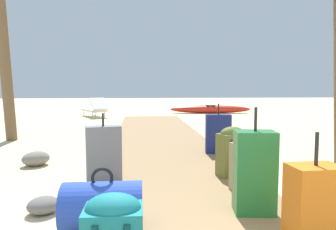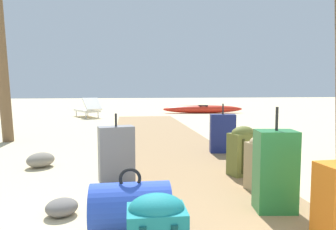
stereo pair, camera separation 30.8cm
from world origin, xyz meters
name	(u,v)px [view 1 (the left image)]	position (x,y,z in m)	size (l,w,h in m)	color
ground_plane	(165,156)	(0.00, 4.35, 0.00)	(60.00, 60.00, 0.00)	beige
boardwalk	(161,143)	(0.00, 5.44, 0.04)	(1.92, 10.88, 0.08)	#9E7A51
backpack_olive	(232,150)	(0.69, 2.88, 0.39)	(0.39, 0.31, 0.60)	olive
suitcase_orange	(314,207)	(0.72, 1.16, 0.36)	(0.34, 0.25, 0.78)	orange
suitcase_grey	(104,153)	(-0.82, 2.81, 0.40)	(0.42, 0.27, 0.78)	slate
suitcase_navy	(218,134)	(0.85, 4.18, 0.40)	(0.42, 0.22, 0.80)	navy
backpack_tan	(246,162)	(0.68, 2.34, 0.38)	(0.33, 0.27, 0.57)	tan
duffel_bag_blue	(103,206)	(-0.69, 1.56, 0.27)	(0.58, 0.37, 0.48)	#2847B7
suitcase_green	(254,172)	(0.55, 1.79, 0.43)	(0.36, 0.28, 0.90)	#237538
lounge_chair	(95,109)	(-2.16, 11.60, 0.33)	(1.24, 1.66, 0.77)	white
kayak	(210,109)	(2.76, 12.96, 0.18)	(3.66, 0.80, 0.36)	red
rock_right_mid	(247,139)	(1.76, 5.34, 0.11)	(0.30, 0.33, 0.22)	gray
rock_left_near	(36,159)	(-1.94, 3.92, 0.11)	(0.40, 0.33, 0.21)	gray
rock_left_far	(43,205)	(-1.29, 2.12, 0.08)	(0.29, 0.27, 0.15)	slate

